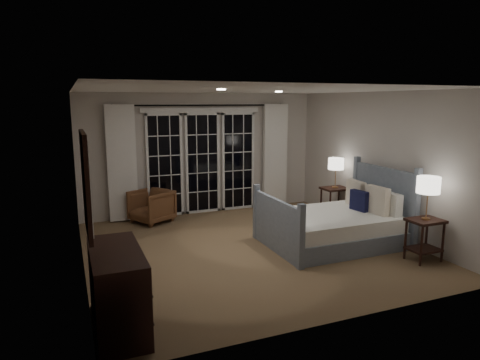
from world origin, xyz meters
name	(u,v)px	position (x,y,z in m)	size (l,w,h in m)	color
floor	(249,248)	(0.00, 0.00, 0.00)	(5.00, 5.00, 0.00)	brown
ceiling	(250,90)	(0.00, 0.00, 2.50)	(5.00, 5.00, 0.00)	white
wall_left	(79,183)	(-2.50, 0.00, 1.25)	(0.02, 5.00, 2.50)	beige
wall_right	(378,163)	(2.50, 0.00, 1.25)	(0.02, 5.00, 2.50)	beige
wall_back	(202,154)	(0.00, 2.50, 1.25)	(5.00, 0.02, 2.50)	beige
wall_front	(346,208)	(0.00, -2.50, 1.25)	(5.00, 0.02, 2.50)	beige
french_doors	(203,162)	(0.00, 2.46, 1.09)	(2.50, 0.04, 2.20)	black
curtain_rod	(203,105)	(0.00, 2.40, 2.25)	(0.03, 0.03, 3.50)	black
curtain_left	(122,163)	(-1.65, 2.38, 1.15)	(0.55, 0.10, 2.25)	white
curtain_right	(275,155)	(1.65, 2.38, 1.15)	(0.55, 0.10, 2.25)	white
downlight_a	(279,92)	(0.80, 0.60, 2.49)	(0.12, 0.12, 0.01)	white
downlight_b	(221,89)	(-0.60, -0.40, 2.49)	(0.12, 0.12, 0.01)	white
bed	(335,225)	(1.42, -0.31, 0.32)	(2.11, 1.51, 1.22)	gray
nightstand_left	(425,233)	(2.18, -1.47, 0.41)	(0.48, 0.39, 0.63)	black
nightstand_right	(335,198)	(2.25, 0.93, 0.43)	(0.50, 0.40, 0.65)	black
lamp_left	(429,185)	(2.18, -1.47, 1.14)	(0.33, 0.33, 0.63)	#BB844A
lamp_right	(336,164)	(2.25, 0.93, 1.12)	(0.30, 0.30, 0.59)	#BB844A
armchair	(152,206)	(-1.16, 2.10, 0.32)	(0.68, 0.70, 0.64)	brown
dresser	(118,290)	(-2.23, -1.75, 0.42)	(0.51, 1.20, 0.85)	black
mirror	(86,184)	(-2.47, -1.75, 1.55)	(0.05, 0.85, 1.00)	black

